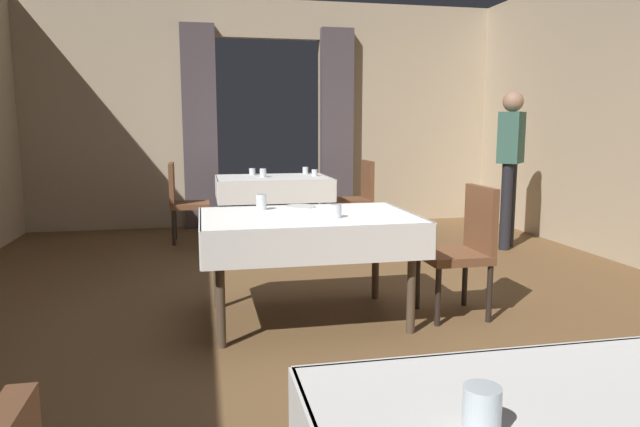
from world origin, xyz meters
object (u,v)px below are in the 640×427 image
Objects in this scene: glass_far_a at (263,173)px; glass_near_b at (482,412)px; dining_table_mid at (308,227)px; glass_far_d at (252,172)px; glass_far_b at (305,170)px; dining_table_far at (273,185)px; glass_far_c at (315,173)px; chair_far_right at (358,194)px; glass_mid_a at (261,202)px; chair_far_left at (183,198)px; glass_mid_b at (336,211)px; chair_mid_right at (464,245)px; plate_mid_c at (300,207)px; person_waiter_by_doorway at (510,156)px.

glass_near_b is at bearing -91.90° from glass_far_a.
dining_table_mid is 17.79× the size of glass_far_d.
dining_table_far is at bearing -142.84° from glass_far_b.
glass_far_d reaches higher than dining_table_far.
glass_far_a is at bearing -176.43° from glass_far_c.
dining_table_far is 16.24× the size of glass_far_d.
glass_far_b is (0.46, 0.34, 0.14)m from dining_table_far.
chair_far_right is at bearing -29.92° from glass_far_b.
chair_far_left is at bearing 103.22° from glass_mid_a.
glass_mid_a is (-0.29, 0.28, 0.14)m from dining_table_mid.
glass_near_b is 3.14m from glass_mid_a.
chair_far_left is at bearing 178.92° from chair_far_right.
chair_far_right reaches higher than glass_far_d.
glass_far_d is (-0.09, 3.29, 0.12)m from dining_table_mid.
chair_far_right is at bearing 71.86° from glass_mid_b.
glass_near_b is at bearing -115.33° from chair_mid_right.
glass_mid_a is 0.50× the size of plate_mid_c.
glass_near_b is 1.14× the size of glass_mid_b.
glass_mid_b reaches higher than plate_mid_c.
chair_far_left is (-2.10, 0.04, 0.00)m from chair_far_right.
glass_far_a is at bearing -178.96° from chair_far_right.
chair_far_right reaches higher than glass_mid_b.
chair_far_right is 8.15× the size of glass_mid_a.
glass_mid_b is (0.03, -3.12, 0.14)m from dining_table_far.
dining_table_mid is 0.26m from glass_mid_b.
glass_far_a is (-1.17, -0.02, 0.29)m from chair_far_right.
glass_far_d is (-0.21, 0.34, 0.13)m from dining_table_far.
glass_far_a is at bearing 90.02° from plate_mid_c.
dining_table_far is 3.12m from glass_mid_b.
chair_mid_right is 9.09× the size of glass_near_b.
dining_table_far is 1.44× the size of chair_far_right.
plate_mid_c is 2.78× the size of glass_far_d.
glass_far_d is (-0.09, 0.36, -0.01)m from glass_far_a.
chair_far_left is (-2.04, 3.10, 0.00)m from chair_mid_right.
glass_far_c is 2.25m from person_waiter_by_doorway.
glass_mid_b is (0.16, -0.17, 0.13)m from dining_table_mid.
glass_far_b is (-0.53, 3.40, 0.28)m from chair_mid_right.
glass_mid_b is 0.55m from plate_mid_c.
person_waiter_by_doorway is at bearing 30.78° from plate_mid_c.
chair_far_right is 5.97m from glass_near_b.
chair_mid_right is 11.56× the size of glass_far_c.
dining_table_mid is at bearing -44.12° from glass_mid_a.
dining_table_mid is 18.19× the size of glass_far_c.
chair_mid_right is 3.46m from glass_far_b.
glass_far_c is 0.79m from glass_far_d.
chair_far_left is at bearing 108.92° from glass_mid_b.
chair_far_right is 8.86× the size of glass_far_a.
chair_mid_right is at bearing -72.08° from dining_table_far.
dining_table_mid is 1.57× the size of chair_far_right.
plate_mid_c is 0.13× the size of person_waiter_by_doorway.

